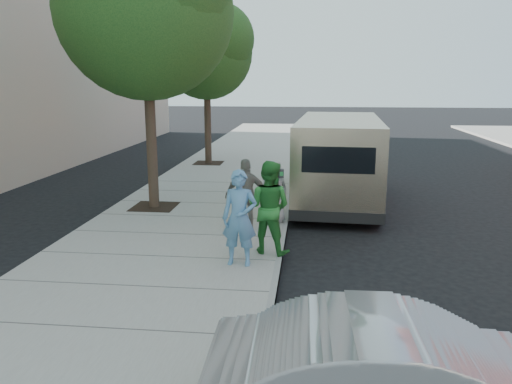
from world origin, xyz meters
The scene contains 11 objects.
ground centered at (0.00, 0.00, 0.00)m, with size 120.00×120.00×0.00m, color black.
sidewalk centered at (-1.00, 0.00, 0.07)m, with size 5.00×60.00×0.15m, color gray.
curb_face centered at (1.44, 0.00, 0.07)m, with size 0.12×60.00×0.16m, color gray.
tree_near centered at (-2.25, 2.40, 5.55)m, with size 4.62×4.60×7.53m.
tree_far centered at (-2.25, 10.00, 4.88)m, with size 3.92×3.80×6.49m.
parking_meter centered at (1.25, 0.93, 1.16)m, with size 0.30×0.16×1.40m.
van centered at (2.86, 4.21, 1.34)m, with size 2.65×6.92×2.52m.
person_officer centered at (0.71, -1.77, 1.07)m, with size 0.67×0.44×1.84m, color #568DB8.
person_green_shirt centered at (1.20, -1.01, 1.10)m, with size 0.93×0.72×1.91m, color #298030.
person_gray_shirt centered at (1.14, 1.20, 0.93)m, with size 0.76×0.50×1.56m, color #B1B1B3.
person_striped_polo centered at (0.55, 0.49, 1.00)m, with size 1.00×0.41×1.70m, color slate.
Camera 1 is at (2.00, -10.77, 3.62)m, focal length 35.00 mm.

